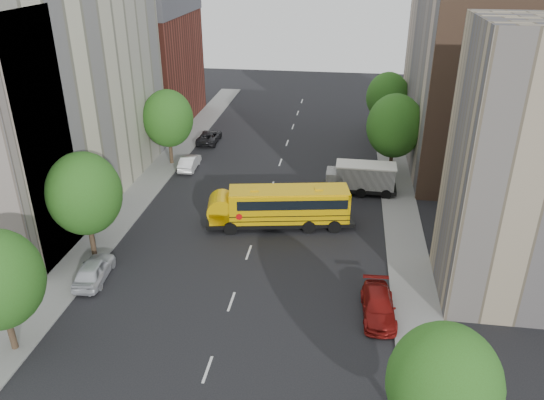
% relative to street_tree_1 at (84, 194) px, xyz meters
% --- Properties ---
extents(ground, '(120.00, 120.00, 0.00)m').
position_rel_street_tree_1_xyz_m(ground, '(11.00, 4.00, -4.95)').
color(ground, black).
rests_on(ground, ground).
extents(sidewalk_left, '(3.00, 80.00, 0.12)m').
position_rel_street_tree_1_xyz_m(sidewalk_left, '(-0.50, 9.00, -4.89)').
color(sidewalk_left, slate).
rests_on(sidewalk_left, ground).
extents(sidewalk_right, '(3.00, 80.00, 0.12)m').
position_rel_street_tree_1_xyz_m(sidewalk_right, '(22.50, 9.00, -4.89)').
color(sidewalk_right, slate).
rests_on(sidewalk_right, ground).
extents(lane_markings, '(0.15, 64.00, 0.01)m').
position_rel_street_tree_1_xyz_m(lane_markings, '(11.00, 14.00, -4.95)').
color(lane_markings, silver).
rests_on(lane_markings, ground).
extents(building_left_cream, '(10.00, 26.00, 20.00)m').
position_rel_street_tree_1_xyz_m(building_left_cream, '(-7.00, 10.00, 5.05)').
color(building_left_cream, beige).
rests_on(building_left_cream, ground).
extents(building_left_redbrick, '(10.00, 15.00, 13.00)m').
position_rel_street_tree_1_xyz_m(building_left_redbrick, '(-7.00, 32.00, 1.55)').
color(building_left_redbrick, maroon).
rests_on(building_left_redbrick, ground).
extents(building_right_near, '(10.00, 7.00, 17.00)m').
position_rel_street_tree_1_xyz_m(building_right_near, '(29.00, -0.50, 3.55)').
color(building_right_near, tan).
rests_on(building_right_near, ground).
extents(building_right_far, '(10.00, 22.00, 18.00)m').
position_rel_street_tree_1_xyz_m(building_right_far, '(29.00, 24.00, 4.05)').
color(building_right_far, tan).
rests_on(building_right_far, ground).
extents(building_right_sidewall, '(10.10, 0.30, 18.00)m').
position_rel_street_tree_1_xyz_m(building_right_sidewall, '(29.00, 13.00, 4.05)').
color(building_right_sidewall, brown).
rests_on(building_right_sidewall, ground).
extents(street_tree_1, '(5.12, 5.12, 7.90)m').
position_rel_street_tree_1_xyz_m(street_tree_1, '(0.00, 0.00, 0.00)').
color(street_tree_1, '#38281C').
rests_on(street_tree_1, ground).
extents(street_tree_2, '(4.99, 4.99, 7.71)m').
position_rel_street_tree_1_xyz_m(street_tree_2, '(0.00, 18.00, -0.12)').
color(street_tree_2, '#38281C').
rests_on(street_tree_2, ground).
extents(street_tree_3, '(4.61, 4.61, 7.11)m').
position_rel_street_tree_1_xyz_m(street_tree_3, '(22.00, -14.00, -0.50)').
color(street_tree_3, '#38281C').
rests_on(street_tree_3, ground).
extents(street_tree_4, '(5.25, 5.25, 8.10)m').
position_rel_street_tree_1_xyz_m(street_tree_4, '(22.00, 18.00, 0.12)').
color(street_tree_4, '#38281C').
rests_on(street_tree_4, ground).
extents(street_tree_5, '(4.86, 4.86, 7.51)m').
position_rel_street_tree_1_xyz_m(street_tree_5, '(22.00, 30.00, -0.25)').
color(street_tree_5, '#38281C').
rests_on(street_tree_5, ground).
extents(school_bus, '(11.92, 4.67, 3.28)m').
position_rel_street_tree_1_xyz_m(school_bus, '(12.62, 6.37, -3.12)').
color(school_bus, black).
rests_on(school_bus, ground).
extents(safari_truck, '(6.64, 2.57, 2.82)m').
position_rel_street_tree_1_xyz_m(safari_truck, '(19.06, 13.61, -3.46)').
color(safari_truck, black).
rests_on(safari_truck, ground).
extents(parked_car_0, '(2.23, 4.63, 1.52)m').
position_rel_street_tree_1_xyz_m(parked_car_0, '(1.40, -2.91, -4.19)').
color(parked_car_0, silver).
rests_on(parked_car_0, ground).
extents(parked_car_1, '(1.57, 4.19, 1.37)m').
position_rel_street_tree_1_xyz_m(parked_car_1, '(2.20, 17.00, -4.27)').
color(parked_car_1, white).
rests_on(parked_car_1, ground).
extents(parked_car_2, '(2.26, 4.78, 1.32)m').
position_rel_street_tree_1_xyz_m(parked_car_2, '(2.18, 25.01, -4.29)').
color(parked_car_2, black).
rests_on(parked_car_2, ground).
extents(parked_car_3, '(2.18, 4.85, 1.38)m').
position_rel_street_tree_1_xyz_m(parked_car_3, '(20.10, -4.04, -4.26)').
color(parked_car_3, maroon).
rests_on(parked_car_3, ground).
extents(parked_car_4, '(1.52, 3.75, 1.28)m').
position_rel_street_tree_1_xyz_m(parked_car_4, '(20.60, 17.88, -4.31)').
color(parked_car_4, '#35465E').
rests_on(parked_car_4, ground).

